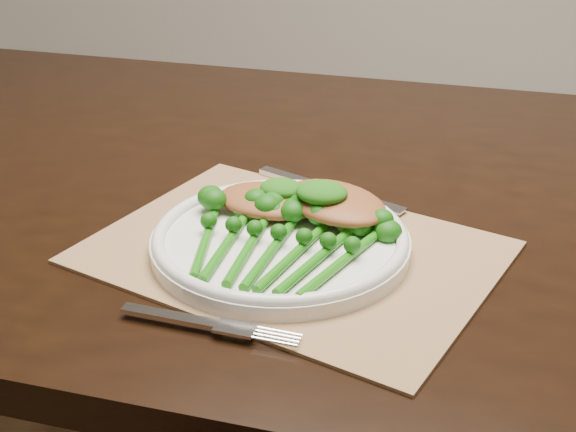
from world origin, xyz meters
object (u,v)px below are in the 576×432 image
(dinner_plate, at_px, (280,240))
(placemat, at_px, (292,252))
(dining_table, at_px, (345,420))
(chicken_fillet_left, at_px, (271,200))
(broccolini_bundle, at_px, (271,251))

(dinner_plate, bearing_deg, placemat, 13.34)
(dining_table, distance_m, placemat, 0.42)
(dining_table, xyz_separation_m, placemat, (-0.02, -0.19, 0.37))
(dining_table, relative_size, placemat, 4.08)
(placemat, height_order, chicken_fillet_left, chicken_fillet_left)
(dinner_plate, relative_size, chicken_fillet_left, 2.25)
(dinner_plate, distance_m, broccolini_bundle, 0.04)
(dinner_plate, bearing_deg, dining_table, 80.96)
(broccolini_bundle, bearing_deg, dining_table, 84.29)
(placemat, xyz_separation_m, chicken_fillet_left, (-0.04, 0.05, 0.03))
(placemat, distance_m, broccolini_bundle, 0.05)
(chicken_fillet_left, bearing_deg, dinner_plate, -59.25)
(dinner_plate, height_order, broccolini_bundle, broccolini_bundle)
(dining_table, relative_size, chicken_fillet_left, 13.75)
(dining_table, bearing_deg, dinner_plate, -102.45)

